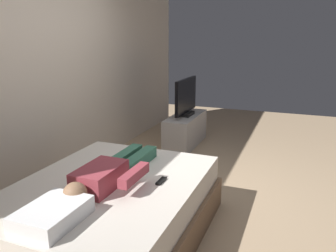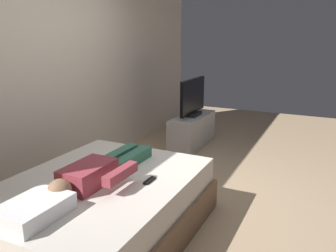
{
  "view_description": "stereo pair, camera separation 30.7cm",
  "coord_description": "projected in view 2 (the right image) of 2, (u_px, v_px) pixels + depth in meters",
  "views": [
    {
      "loc": [
        -3.14,
        -1.0,
        1.74
      ],
      "look_at": [
        0.52,
        0.45,
        0.69
      ],
      "focal_mm": 36.32,
      "sensor_mm": 36.0,
      "label": 1
    },
    {
      "loc": [
        -3.02,
        -1.28,
        1.74
      ],
      "look_at": [
        0.52,
        0.45,
        0.69
      ],
      "focal_mm": 36.32,
      "sensor_mm": 36.0,
      "label": 2
    }
  ],
  "objects": [
    {
      "name": "tv_stand",
      "position": [
        192.0,
        131.0,
        5.5
      ],
      "size": [
        1.1,
        0.4,
        0.5
      ],
      "primitive_type": "cube",
      "color": "#B7B2AD",
      "rests_on": "ground"
    },
    {
      "name": "remote",
      "position": [
        149.0,
        181.0,
        2.89
      ],
      "size": [
        0.15,
        0.04,
        0.02
      ],
      "primitive_type": "cube",
      "color": "black",
      "rests_on": "bed"
    },
    {
      "name": "ground_plane",
      "position": [
        184.0,
        205.0,
        3.61
      ],
      "size": [
        10.0,
        10.0,
        0.0
      ],
      "primitive_type": "plane",
      "color": "tan"
    },
    {
      "name": "person",
      "position": [
        99.0,
        171.0,
        2.91
      ],
      "size": [
        1.26,
        0.46,
        0.18
      ],
      "color": "#993842",
      "rests_on": "bed"
    },
    {
      "name": "tv",
      "position": [
        193.0,
        98.0,
        5.36
      ],
      "size": [
        0.88,
        0.2,
        0.59
      ],
      "color": "black",
      "rests_on": "tv_stand"
    },
    {
      "name": "bed",
      "position": [
        98.0,
        210.0,
        2.98
      ],
      "size": [
        2.0,
        1.52,
        0.54
      ],
      "color": "brown",
      "rests_on": "ground"
    },
    {
      "name": "back_wall",
      "position": [
        75.0,
        63.0,
        4.32
      ],
      "size": [
        6.4,
        0.1,
        2.8
      ],
      "primitive_type": "cube",
      "color": "beige",
      "rests_on": "ground"
    },
    {
      "name": "pillow",
      "position": [
        34.0,
        210.0,
        2.3
      ],
      "size": [
        0.48,
        0.34,
        0.12
      ],
      "primitive_type": "cube",
      "color": "white",
      "rests_on": "bed"
    }
  ]
}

